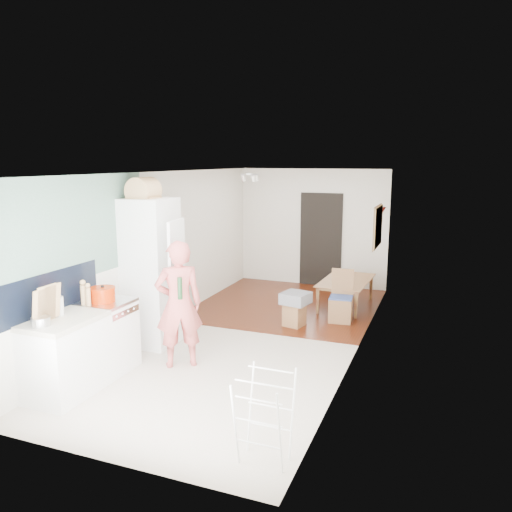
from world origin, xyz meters
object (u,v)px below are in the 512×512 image
Objects in this scene: dining_table at (347,296)px; dining_chair at (341,297)px; person at (178,293)px; drying_rack at (264,418)px; stool at (294,315)px.

dining_chair reaches higher than dining_table.
person reaches higher than drying_rack.
dining_chair is at bearing -173.52° from dining_table.
dining_table is 1.51m from stool.
drying_rack is at bearing 101.38° from person.
dining_chair is at bearing 92.77° from drying_rack.
person is 2.35× the size of drying_rack.
drying_rack is (1.78, -1.62, -0.57)m from person.
person is 2.40m from stool.
dining_chair reaches higher than drying_rack.
dining_table is (1.55, 3.44, -0.77)m from person.
dining_chair is (1.61, 2.55, -0.55)m from person.
stool is 3.77m from drying_rack.
stool is at bearing 103.14° from drying_rack.
stool is at bearing 159.26° from dining_table.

